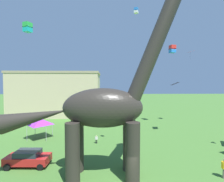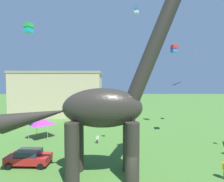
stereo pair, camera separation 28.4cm
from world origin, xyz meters
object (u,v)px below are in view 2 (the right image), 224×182
Objects in this scene: kite_apex at (192,52)px; kite_trailing at (137,10)px; kite_mid_left at (174,49)px; person_photographer at (97,139)px; festival_canopy_tent at (42,121)px; parked_sedan_left at (29,157)px; dinosaur_sculpture at (102,108)px; kite_near_high at (29,28)px; kite_high_right at (176,84)px.

kite_trailing is (-12.96, -13.62, 1.77)m from kite_apex.
person_photographer is at bearing -147.97° from kite_mid_left.
kite_apex is at bearing 15.10° from festival_canopy_tent.
parked_sedan_left is at bearing -75.88° from festival_canopy_tent.
dinosaur_sculpture is 15.34× the size of person_photographer.
festival_canopy_tent is at bearing -164.90° from kite_apex.
kite_near_high is at bearing 161.32° from dinosaur_sculpture.
kite_apex is at bearing 46.94° from kite_high_right.
kite_high_right is at bearing -133.06° from kite_apex.
kite_mid_left is 2.45× the size of kite_trailing.
kite_high_right is (18.81, 9.88, 7.38)m from parked_sedan_left.
kite_apex is (5.22, 5.59, 6.18)m from kite_high_right.
festival_canopy_tent reaches higher than person_photographer.
kite_high_right reaches higher than parked_sedan_left.
dinosaur_sculpture reaches higher than festival_canopy_tent.
kite_high_right is 1.13× the size of kite_apex.
kite_trailing reaches higher than person_photographer.
kite_trailing is at bearing -133.59° from kite_apex.
dinosaur_sculpture is 25.56m from kite_apex.
kite_mid_left reaches higher than kite_apex.
kite_mid_left reaches higher than kite_near_high.
festival_canopy_tent is 21.72m from kite_high_right.
kite_near_high reaches higher than kite_apex.
kite_near_high is at bearing -77.73° from festival_canopy_tent.
kite_mid_left reaches higher than kite_high_right.
kite_near_high is (1.36, -6.24, 11.78)m from festival_canopy_tent.
dinosaur_sculpture is 12.39m from kite_near_high.
kite_mid_left is at bearing -15.59° from person_photographer.
kite_near_high is 1.78× the size of kite_trailing.
kite_apex is (16.58, 17.61, 8.27)m from dinosaur_sculpture.
person_photographer is at bearing -151.70° from kite_apex.
festival_canopy_tent is at bearing 102.27° from kite_near_high.
parked_sedan_left is 31.63m from kite_apex.
kite_near_high is (-8.21, 4.32, 8.22)m from dinosaur_sculpture.
kite_apex reaches higher than parked_sedan_left.
kite_trailing is (11.82, -0.32, 1.82)m from kite_near_high.
kite_trailing reaches higher than festival_canopy_tent.
parked_sedan_left is (-7.45, 2.15, -5.30)m from dinosaur_sculpture.
kite_apex is (24.03, 15.47, 13.56)m from parked_sedan_left.
person_photographer is at bearing 27.99° from kite_near_high.
person_photographer is 0.78× the size of kite_mid_left.
kite_mid_left is 15.74m from kite_trailing.
kite_mid_left is (22.30, 6.18, 12.14)m from festival_canopy_tent.
kite_trailing is at bearing 11.97° from parked_sedan_left.
kite_high_right is (20.92, 1.47, 5.64)m from festival_canopy_tent.
parked_sedan_left is at bearing -70.73° from kite_near_high.
parked_sedan_left is at bearing -144.13° from kite_mid_left.
kite_mid_left is at bearing 15.50° from festival_canopy_tent.
dinosaur_sculpture is at bearing -13.59° from parked_sedan_left.
kite_trailing reaches higher than kite_apex.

